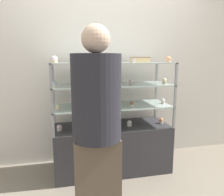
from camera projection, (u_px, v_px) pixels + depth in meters
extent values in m
plane|color=gray|center=(112.00, 169.00, 2.71)|extent=(20.00, 20.00, 0.00)
cube|color=silver|center=(105.00, 63.00, 2.88)|extent=(8.00, 0.05, 2.60)
cube|color=#333338|center=(112.00, 148.00, 2.66)|extent=(1.36, 0.54, 0.56)
cube|color=#99999E|center=(55.00, 113.00, 2.69)|extent=(0.02, 0.02, 0.25)
cube|color=#99999E|center=(155.00, 108.00, 2.99)|extent=(0.02, 0.02, 0.25)
cube|color=#99999E|center=(53.00, 126.00, 2.20)|extent=(0.02, 0.02, 0.25)
cube|color=#99999E|center=(174.00, 118.00, 2.49)|extent=(0.02, 0.02, 0.25)
cube|color=#B2C6C1|center=(112.00, 106.00, 2.57)|extent=(1.36, 0.54, 0.01)
cube|color=#99999E|center=(54.00, 94.00, 2.65)|extent=(0.02, 0.02, 0.25)
cube|color=#99999E|center=(156.00, 90.00, 2.94)|extent=(0.02, 0.02, 0.25)
cube|color=#99999E|center=(52.00, 101.00, 2.16)|extent=(0.02, 0.02, 0.25)
cube|color=#99999E|center=(175.00, 96.00, 2.45)|extent=(0.02, 0.02, 0.25)
cube|color=#B2C6C1|center=(112.00, 85.00, 2.53)|extent=(1.36, 0.54, 0.01)
cube|color=#99999E|center=(53.00, 73.00, 2.61)|extent=(0.02, 0.02, 0.25)
cube|color=#99999E|center=(157.00, 72.00, 2.90)|extent=(0.02, 0.02, 0.25)
cube|color=#99999E|center=(51.00, 76.00, 2.11)|extent=(0.02, 0.02, 0.25)
cube|color=#99999E|center=(176.00, 74.00, 2.41)|extent=(0.02, 0.02, 0.25)
cube|color=#B2C6C1|center=(112.00, 63.00, 2.48)|extent=(1.36, 0.54, 0.01)
cylinder|color=beige|center=(111.00, 100.00, 2.63)|extent=(0.15, 0.15, 0.11)
cylinder|color=#E5996B|center=(111.00, 94.00, 2.62)|extent=(0.16, 0.16, 0.02)
cube|color=#DBBC84|center=(140.00, 60.00, 2.53)|extent=(0.20, 0.14, 0.05)
cube|color=#8C5B42|center=(140.00, 57.00, 2.53)|extent=(0.20, 0.14, 0.01)
cylinder|color=beige|center=(60.00, 130.00, 2.43)|extent=(0.05, 0.05, 0.03)
sphere|color=silver|center=(59.00, 127.00, 2.42)|extent=(0.06, 0.06, 0.06)
cylinder|color=beige|center=(96.00, 128.00, 2.48)|extent=(0.05, 0.05, 0.03)
sphere|color=silver|center=(96.00, 126.00, 2.48)|extent=(0.06, 0.06, 0.06)
cylinder|color=white|center=(129.00, 125.00, 2.60)|extent=(0.05, 0.05, 0.03)
sphere|color=white|center=(129.00, 123.00, 2.59)|extent=(0.06, 0.06, 0.06)
cylinder|color=white|center=(161.00, 122.00, 2.70)|extent=(0.05, 0.05, 0.03)
sphere|color=#E5996B|center=(161.00, 120.00, 2.70)|extent=(0.06, 0.06, 0.06)
cube|color=white|center=(105.00, 131.00, 2.34)|extent=(0.04, 0.00, 0.04)
cylinder|color=beige|center=(58.00, 109.00, 2.31)|extent=(0.05, 0.05, 0.02)
sphere|color=#F4EAB2|center=(58.00, 107.00, 2.31)|extent=(0.05, 0.05, 0.05)
cylinder|color=#CCB28C|center=(97.00, 107.00, 2.41)|extent=(0.05, 0.05, 0.02)
sphere|color=silver|center=(97.00, 105.00, 2.41)|extent=(0.05, 0.05, 0.05)
cylinder|color=white|center=(132.00, 105.00, 2.50)|extent=(0.05, 0.05, 0.02)
sphere|color=#8C5B42|center=(132.00, 103.00, 2.50)|extent=(0.05, 0.05, 0.05)
cylinder|color=beige|center=(163.00, 103.00, 2.67)|extent=(0.05, 0.05, 0.02)
sphere|color=white|center=(163.00, 101.00, 2.66)|extent=(0.05, 0.05, 0.05)
cube|color=white|center=(87.00, 110.00, 2.26)|extent=(0.04, 0.00, 0.04)
cylinder|color=white|center=(55.00, 86.00, 2.28)|extent=(0.05, 0.05, 0.03)
sphere|color=silver|center=(55.00, 83.00, 2.28)|extent=(0.05, 0.05, 0.05)
cylinder|color=beige|center=(95.00, 85.00, 2.35)|extent=(0.05, 0.05, 0.03)
sphere|color=#F4EAB2|center=(95.00, 82.00, 2.34)|extent=(0.05, 0.05, 0.05)
cylinder|color=beige|center=(131.00, 83.00, 2.51)|extent=(0.05, 0.05, 0.03)
sphere|color=silver|center=(131.00, 81.00, 2.51)|extent=(0.05, 0.05, 0.05)
cylinder|color=#CCB28C|center=(164.00, 82.00, 2.60)|extent=(0.05, 0.05, 0.03)
sphere|color=#F4EAB2|center=(164.00, 80.00, 2.59)|extent=(0.05, 0.05, 0.05)
cube|color=white|center=(115.00, 85.00, 2.28)|extent=(0.04, 0.00, 0.04)
cylinder|color=#CCB28C|center=(54.00, 62.00, 2.29)|extent=(0.06, 0.06, 0.02)
sphere|color=silver|center=(54.00, 59.00, 2.29)|extent=(0.06, 0.06, 0.06)
cylinder|color=beige|center=(114.00, 62.00, 2.42)|extent=(0.06, 0.06, 0.02)
sphere|color=silver|center=(114.00, 59.00, 2.42)|extent=(0.06, 0.06, 0.06)
cylinder|color=#CCB28C|center=(168.00, 62.00, 2.48)|extent=(0.06, 0.06, 0.02)
sphere|color=#E5996B|center=(168.00, 59.00, 2.48)|extent=(0.06, 0.06, 0.06)
cube|color=white|center=(134.00, 61.00, 2.28)|extent=(0.04, 0.00, 0.04)
cube|color=brown|center=(98.00, 182.00, 1.75)|extent=(0.35, 0.20, 0.74)
cylinder|color=#26262D|center=(96.00, 98.00, 1.63)|extent=(0.37, 0.37, 0.64)
sphere|color=beige|center=(96.00, 39.00, 1.56)|extent=(0.21, 0.21, 0.21)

